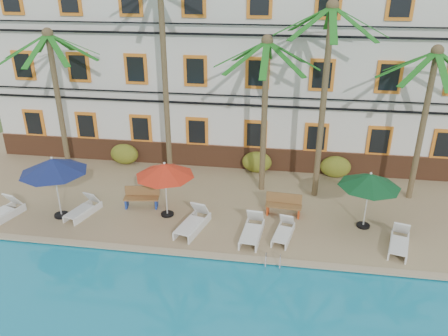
% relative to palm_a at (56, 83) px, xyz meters
% --- Properties ---
extents(ground, '(100.00, 100.00, 0.00)m').
position_rel_palm_a_xyz_m(ground, '(7.71, -4.91, -4.90)').
color(ground, '#384C23').
rests_on(ground, ground).
extents(pool_deck, '(30.00, 12.00, 0.25)m').
position_rel_palm_a_xyz_m(pool_deck, '(7.71, 0.09, -4.78)').
color(pool_deck, tan).
rests_on(pool_deck, ground).
extents(pool_coping, '(30.00, 0.35, 0.06)m').
position_rel_palm_a_xyz_m(pool_coping, '(7.71, -5.81, -4.62)').
color(pool_coping, tan).
rests_on(pool_coping, pool_deck).
extents(hotel_building, '(25.40, 6.44, 10.22)m').
position_rel_palm_a_xyz_m(hotel_building, '(7.71, 5.07, 0.47)').
color(hotel_building, silver).
rests_on(hotel_building, pool_deck).
extents(palm_a, '(4.47, 4.47, 7.14)m').
position_rel_palm_a_xyz_m(palm_a, '(0.00, 0.00, 0.00)').
color(palm_a, brown).
rests_on(palm_a, pool_deck).
extents(palm_b, '(4.47, 4.47, 9.92)m').
position_rel_palm_a_xyz_m(palm_b, '(5.22, 0.16, 1.58)').
color(palm_b, brown).
rests_on(palm_b, pool_deck).
extents(palm_c, '(4.47, 4.47, 7.06)m').
position_rel_palm_a_xyz_m(palm_c, '(9.74, -0.18, -0.05)').
color(palm_c, brown).
rests_on(palm_c, pool_deck).
extents(palm_d, '(4.47, 4.47, 8.45)m').
position_rel_palm_a_xyz_m(palm_d, '(12.20, -0.40, 0.75)').
color(palm_d, brown).
rests_on(palm_d, pool_deck).
extents(palm_e, '(4.47, 4.47, 6.79)m').
position_rel_palm_a_xyz_m(palm_e, '(16.44, -0.00, -0.21)').
color(palm_e, brown).
rests_on(palm_e, pool_deck).
extents(shrub_left, '(1.50, 0.90, 1.10)m').
position_rel_palm_a_xyz_m(shrub_left, '(2.31, 1.69, -4.10)').
color(shrub_left, '#1E5017').
rests_on(shrub_left, pool_deck).
extents(shrub_mid, '(1.50, 0.90, 1.10)m').
position_rel_palm_a_xyz_m(shrub_mid, '(9.35, 1.69, -4.10)').
color(shrub_mid, '#1E5017').
rests_on(shrub_mid, pool_deck).
extents(shrub_right, '(1.50, 0.90, 1.10)m').
position_rel_palm_a_xyz_m(shrub_right, '(13.26, 1.69, -4.10)').
color(shrub_right, '#1E5017').
rests_on(shrub_right, pool_deck).
extents(umbrella_blue, '(2.71, 2.71, 2.70)m').
position_rel_palm_a_xyz_m(umbrella_blue, '(1.61, -3.96, -2.34)').
color(umbrella_blue, black).
rests_on(umbrella_blue, pool_deck).
extents(umbrella_red, '(2.44, 2.44, 2.44)m').
position_rel_palm_a_xyz_m(umbrella_red, '(5.99, -3.20, -2.57)').
color(umbrella_red, black).
rests_on(umbrella_red, pool_deck).
extents(umbrella_green, '(2.41, 2.41, 2.41)m').
position_rel_palm_a_xyz_m(umbrella_green, '(14.04, -2.88, -2.60)').
color(umbrella_green, black).
rests_on(umbrella_green, pool_deck).
extents(lounger_a, '(1.18, 2.06, 0.92)m').
position_rel_palm_a_xyz_m(lounger_a, '(-0.70, -4.53, -4.35)').
color(lounger_a, silver).
rests_on(lounger_a, pool_deck).
extents(lounger_b, '(1.08, 1.85, 0.83)m').
position_rel_palm_a_xyz_m(lounger_b, '(2.49, -3.69, -4.38)').
color(lounger_b, silver).
rests_on(lounger_b, pool_deck).
extents(lounger_c, '(1.19, 2.12, 0.95)m').
position_rel_palm_a_xyz_m(lounger_c, '(7.30, -4.12, -4.34)').
color(lounger_c, silver).
rests_on(lounger_c, pool_deck).
extents(lounger_d, '(0.87, 2.01, 0.92)m').
position_rel_palm_a_xyz_m(lounger_d, '(9.68, -4.33, -4.35)').
color(lounger_d, silver).
rests_on(lounger_d, pool_deck).
extents(lounger_e, '(0.90, 1.74, 0.78)m').
position_rel_palm_a_xyz_m(lounger_e, '(10.88, -4.18, -4.40)').
color(lounger_e, silver).
rests_on(lounger_e, pool_deck).
extents(lounger_f, '(1.09, 1.91, 0.85)m').
position_rel_palm_a_xyz_m(lounger_f, '(15.13, -4.28, -4.37)').
color(lounger_f, silver).
rests_on(lounger_f, pool_deck).
extents(bench_left, '(1.55, 0.69, 0.93)m').
position_rel_palm_a_xyz_m(bench_left, '(4.69, -2.64, -4.18)').
color(bench_left, olive).
rests_on(bench_left, pool_deck).
extents(bench_right, '(1.53, 0.59, 0.93)m').
position_rel_palm_a_xyz_m(bench_right, '(10.83, -2.38, -4.18)').
color(bench_right, olive).
rests_on(bench_right, pool_deck).
extents(pool_ladder, '(0.54, 0.74, 0.74)m').
position_rel_palm_a_xyz_m(pool_ladder, '(10.57, -5.91, -4.65)').
color(pool_ladder, silver).
rests_on(pool_ladder, ground).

